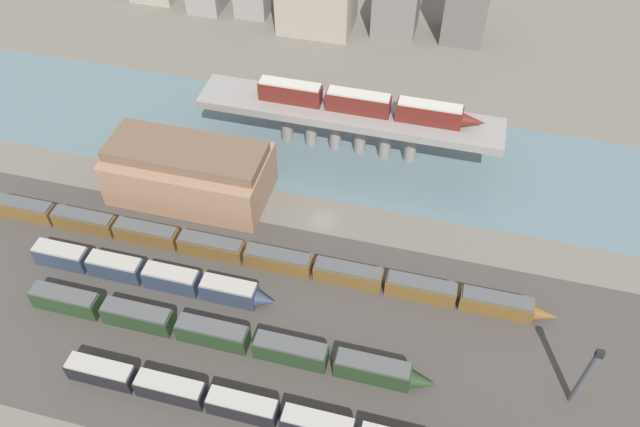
{
  "coord_description": "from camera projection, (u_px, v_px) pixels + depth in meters",
  "views": [
    {
      "loc": [
        18.0,
        -72.73,
        82.16
      ],
      "look_at": [
        0.0,
        -1.91,
        3.87
      ],
      "focal_mm": 35.0,
      "sensor_mm": 36.0,
      "label": 1
    }
  ],
  "objects": [
    {
      "name": "ground_plane",
      "position": [
        323.0,
        221.0,
        111.19
      ],
      "size": [
        400.0,
        400.0,
        0.0
      ],
      "primitive_type": "plane",
      "color": "#666056"
    },
    {
      "name": "railbed_yard",
      "position": [
        284.0,
        333.0,
        95.31
      ],
      "size": [
        280.0,
        42.0,
        0.01
      ],
      "primitive_type": "cube",
      "color": "#423D38",
      "rests_on": "ground"
    },
    {
      "name": "river_water",
      "position": [
        347.0,
        148.0,
        124.54
      ],
      "size": [
        320.0,
        29.81,
        0.01
      ],
      "primitive_type": "cube",
      "color": "slate",
      "rests_on": "ground"
    },
    {
      "name": "bridge",
      "position": [
        348.0,
        118.0,
        118.88
      ],
      "size": [
        58.18,
        9.3,
        9.67
      ],
      "color": "gray",
      "rests_on": "ground"
    },
    {
      "name": "train_on_bridge",
      "position": [
        365.0,
        103.0,
        115.49
      ],
      "size": [
        42.61,
        2.83,
        4.08
      ],
      "color": "#5B1E19",
      "rests_on": "bridge"
    },
    {
      "name": "train_yard_near",
      "position": [
        289.0,
        418.0,
        84.2
      ],
      "size": [
        66.57,
        2.86,
        3.51
      ],
      "color": "black",
      "rests_on": "ground"
    },
    {
      "name": "train_yard_mid",
      "position": [
        221.0,
        335.0,
        92.85
      ],
      "size": [
        63.48,
        2.94,
        3.82
      ],
      "color": "#23381E",
      "rests_on": "ground"
    },
    {
      "name": "train_yard_far",
      "position": [
        150.0,
        275.0,
        100.63
      ],
      "size": [
        41.54,
        3.05,
        3.81
      ],
      "color": "#2D384C",
      "rests_on": "ground"
    },
    {
      "name": "train_yard_outer",
      "position": [
        252.0,
        255.0,
        103.6
      ],
      "size": [
        97.7,
        2.81,
        3.49
      ],
      "color": "brown",
      "rests_on": "ground"
    },
    {
      "name": "warehouse_building",
      "position": [
        189.0,
        171.0,
        112.55
      ],
      "size": [
        28.53,
        14.6,
        10.76
      ],
      "color": "#937056",
      "rests_on": "ground"
    },
    {
      "name": "signal_tower",
      "position": [
        585.0,
        378.0,
        83.16
      ],
      "size": [
        1.0,
        0.98,
        13.11
      ],
      "color": "#4C4C51",
      "rests_on": "ground"
    },
    {
      "name": "city_block_far_right",
      "position": [
        397.0,
        4.0,
        149.98
      ],
      "size": [
        10.48,
        10.52,
        13.83
      ],
      "primitive_type": "cube",
      "color": "slate",
      "rests_on": "ground"
    }
  ]
}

